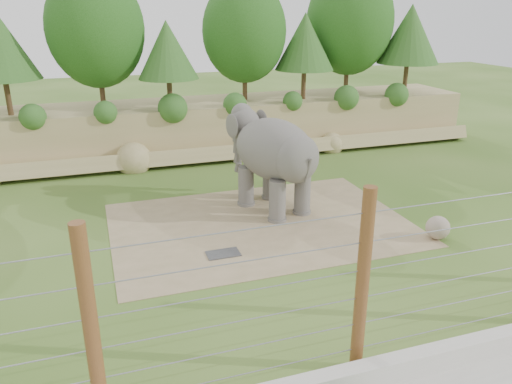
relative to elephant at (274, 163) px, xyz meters
name	(u,v)px	position (x,y,z in m)	size (l,w,h in m)	color
ground	(278,267)	(-1.40, -4.17, -1.76)	(90.00, 90.00, 0.00)	#335C18
back_embankment	(198,73)	(-0.81, 8.51, 2.20)	(30.00, 5.52, 8.77)	#9C8D58
dirt_patch	(261,224)	(-0.90, -1.17, -1.75)	(10.00, 7.00, 0.02)	#8C7954
drain_grate	(223,254)	(-2.70, -2.92, -1.73)	(1.00, 0.60, 0.03)	#262628
elephant	(274,163)	(0.00, 0.00, 0.00)	(1.87, 4.36, 3.53)	#5E5A54
stone_ball	(438,228)	(4.10, -4.05, -1.36)	(0.76, 0.76, 0.76)	gray
retaining_wall	(369,374)	(-1.40, -9.17, -1.51)	(26.00, 0.35, 0.50)	beige
barrier_fence	(362,284)	(-1.40, -8.67, 0.24)	(20.26, 0.26, 4.00)	#5A341A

